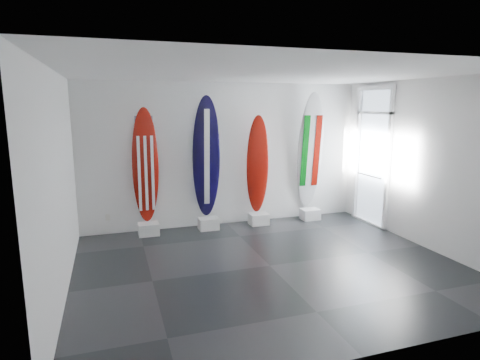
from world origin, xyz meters
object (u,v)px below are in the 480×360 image
object	(u,v)px
surfboard_navy	(206,158)
surfboard_italy	(310,151)
surfboard_usa	(145,166)
surfboard_swiss	(258,165)

from	to	relation	value
surfboard_navy	surfboard_italy	xyz separation A→B (m)	(2.35, 0.00, 0.04)
surfboard_usa	surfboard_navy	distance (m)	1.22
surfboard_usa	surfboard_swiss	size ratio (longest dim) A/B	1.08
surfboard_navy	surfboard_usa	bearing A→B (deg)	-176.01
surfboard_navy	surfboard_swiss	size ratio (longest dim) A/B	1.19
surfboard_swiss	surfboard_italy	bearing A→B (deg)	9.17
surfboard_navy	surfboard_italy	world-z (taller)	surfboard_italy
surfboard_usa	surfboard_navy	bearing A→B (deg)	-4.03
surfboard_swiss	surfboard_usa	bearing A→B (deg)	-170.83
surfboard_usa	surfboard_italy	xyz separation A→B (m)	(3.57, 0.00, 0.16)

